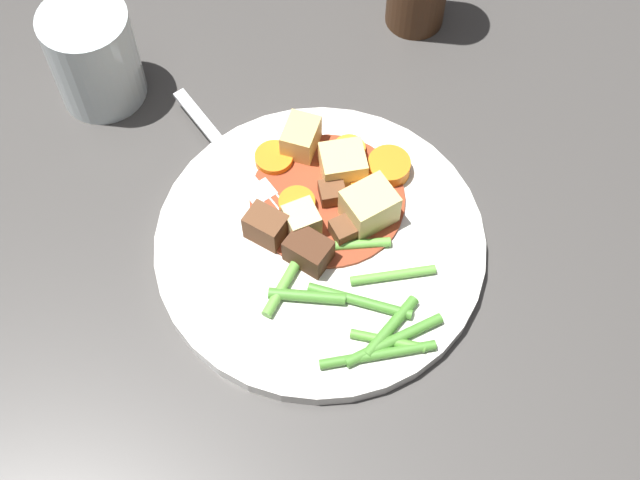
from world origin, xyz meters
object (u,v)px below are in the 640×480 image
carrot_slice_0 (367,181)px  meat_chunk_2 (343,226)px  carrot_slice_3 (349,150)px  water_glass (94,56)px  meat_chunk_1 (332,193)px  potato_chunk_3 (369,207)px  potato_chunk_1 (302,138)px  potato_chunk_0 (302,221)px  carrot_slice_4 (297,205)px  meat_chunk_0 (266,226)px  carrot_slice_1 (389,167)px  carrot_slice_2 (360,201)px  dinner_plate (320,244)px  carrot_slice_5 (274,158)px  potato_chunk_2 (343,164)px  meat_chunk_3 (308,251)px  fork (239,167)px

carrot_slice_0 → meat_chunk_2: bearing=145.4°
carrot_slice_3 → water_glass: size_ratio=0.30×
meat_chunk_1 → potato_chunk_3: bearing=-133.3°
meat_chunk_2 → potato_chunk_1: bearing=12.3°
potato_chunk_0 → water_glass: (0.17, 0.14, 0.02)m
carrot_slice_4 → meat_chunk_0: 0.03m
potato_chunk_3 → carrot_slice_1: bearing=-31.7°
carrot_slice_0 → meat_chunk_0: bearing=110.3°
carrot_slice_2 → meat_chunk_0: bearing=101.0°
carrot_slice_1 → meat_chunk_1: size_ratio=1.73×
potato_chunk_3 → dinner_plate: bearing=106.8°
carrot_slice_1 → carrot_slice_2: carrot_slice_1 is taller
carrot_slice_1 → potato_chunk_0: 0.09m
potato_chunk_1 → meat_chunk_0: potato_chunk_1 is taller
potato_chunk_1 → carrot_slice_5: bearing=109.7°
meat_chunk_1 → potato_chunk_2: bearing=-29.9°
carrot_slice_4 → potato_chunk_2: 0.05m
carrot_slice_2 → potato_chunk_3: 0.02m
carrot_slice_1 → carrot_slice_3: 0.04m
carrot_slice_1 → meat_chunk_1: bearing=108.9°
carrot_slice_1 → meat_chunk_0: 0.11m
potato_chunk_0 → meat_chunk_3: (-0.03, -0.00, -0.00)m
fork → carrot_slice_1: bearing=-101.8°
carrot_slice_2 → meat_chunk_1: meat_chunk_1 is taller
potato_chunk_1 → potato_chunk_2: potato_chunk_1 is taller
carrot_slice_1 → carrot_slice_5: bearing=73.6°
meat_chunk_0 → carrot_slice_4: bearing=-54.3°
meat_chunk_3 → meat_chunk_2: bearing=-58.7°
carrot_slice_2 → carrot_slice_4: size_ratio=0.91×
carrot_slice_1 → potato_chunk_3: bearing=148.3°
meat_chunk_0 → meat_chunk_1: bearing=-66.9°
carrot_slice_5 → meat_chunk_0: bearing=166.6°
meat_chunk_3 → potato_chunk_3: bearing=-62.9°
meat_chunk_1 → water_glass: size_ratio=0.22×
potato_chunk_0 → fork: bearing=31.6°
dinner_plate → potato_chunk_2: (0.06, -0.03, 0.02)m
carrot_slice_4 → meat_chunk_3: size_ratio=0.88×
carrot_slice_0 → potato_chunk_3: size_ratio=0.76×
meat_chunk_1 → meat_chunk_2: 0.03m
carrot_slice_2 → carrot_slice_3: bearing=-0.9°
meat_chunk_1 → carrot_slice_4: bearing=98.8°
potato_chunk_1 → water_glass: bearing=57.6°
carrot_slice_4 → carrot_slice_5: 0.05m
meat_chunk_3 → fork: size_ratio=0.20×
potato_chunk_0 → carrot_slice_3: bearing=-37.8°
carrot_slice_2 → meat_chunk_1: (0.01, 0.02, 0.00)m
carrot_slice_0 → carrot_slice_3: 0.03m
potato_chunk_2 → meat_chunk_2: bearing=169.5°
carrot_slice_0 → meat_chunk_2: 0.05m
potato_chunk_1 → potato_chunk_2: (-0.03, -0.03, -0.00)m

